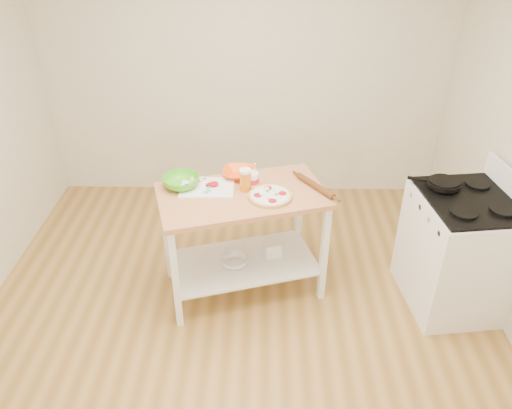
{
  "coord_description": "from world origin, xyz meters",
  "views": [
    {
      "loc": [
        0.19,
        -2.54,
        2.79
      ],
      "look_at": [
        0.13,
        0.6,
        0.82
      ],
      "focal_mm": 35.0,
      "sensor_mm": 36.0,
      "label": 1
    }
  ],
  "objects_px": {
    "skillet": "(443,183)",
    "prep_island": "(242,221)",
    "rolling_pin": "(315,186)",
    "shelf_glass_bowl": "(235,261)",
    "orange_bowl": "(239,173)",
    "yogurt_tub": "(252,180)",
    "pizza": "(270,196)",
    "beer_pint": "(245,180)",
    "cutting_board": "(207,187)",
    "gas_stove": "(457,251)",
    "shelf_bin": "(272,248)",
    "knife": "(187,185)",
    "green_bowl": "(181,182)",
    "spatula": "(209,189)"
  },
  "relations": [
    {
      "from": "rolling_pin",
      "to": "shelf_glass_bowl",
      "type": "xyz_separation_m",
      "value": [
        -0.61,
        -0.13,
        -0.63
      ]
    },
    {
      "from": "pizza",
      "to": "rolling_pin",
      "type": "xyz_separation_m",
      "value": [
        0.34,
        0.14,
        0.01
      ]
    },
    {
      "from": "cutting_board",
      "to": "beer_pint",
      "type": "distance_m",
      "value": 0.3
    },
    {
      "from": "pizza",
      "to": "rolling_pin",
      "type": "relative_size",
      "value": 0.8
    },
    {
      "from": "pizza",
      "to": "shelf_glass_bowl",
      "type": "relative_size",
      "value": 1.48
    },
    {
      "from": "skillet",
      "to": "prep_island",
      "type": "bearing_deg",
      "value": -158.45
    },
    {
      "from": "prep_island",
      "to": "pizza",
      "type": "relative_size",
      "value": 4.27
    },
    {
      "from": "knife",
      "to": "shelf_glass_bowl",
      "type": "distance_m",
      "value": 0.73
    },
    {
      "from": "spatula",
      "to": "knife",
      "type": "xyz_separation_m",
      "value": [
        -0.17,
        0.05,
        0.0
      ]
    },
    {
      "from": "pizza",
      "to": "rolling_pin",
      "type": "distance_m",
      "value": 0.37
    },
    {
      "from": "pizza",
      "to": "green_bowl",
      "type": "xyz_separation_m",
      "value": [
        -0.67,
        0.14,
        0.03
      ]
    },
    {
      "from": "beer_pint",
      "to": "shelf_bin",
      "type": "distance_m",
      "value": 0.7
    },
    {
      "from": "knife",
      "to": "shelf_bin",
      "type": "xyz_separation_m",
      "value": [
        0.65,
        0.01,
        -0.59
      ]
    },
    {
      "from": "prep_island",
      "to": "shelf_glass_bowl",
      "type": "xyz_separation_m",
      "value": [
        -0.07,
        -0.05,
        -0.36
      ]
    },
    {
      "from": "orange_bowl",
      "to": "skillet",
      "type": "bearing_deg",
      "value": -7.94
    },
    {
      "from": "prep_island",
      "to": "spatula",
      "type": "relative_size",
      "value": 9.12
    },
    {
      "from": "skillet",
      "to": "pizza",
      "type": "relative_size",
      "value": 1.16
    },
    {
      "from": "green_bowl",
      "to": "shelf_bin",
      "type": "bearing_deg",
      "value": 0.58
    },
    {
      "from": "cutting_board",
      "to": "shelf_glass_bowl",
      "type": "xyz_separation_m",
      "value": [
        0.2,
        -0.12,
        -0.61
      ]
    },
    {
      "from": "green_bowl",
      "to": "yogurt_tub",
      "type": "xyz_separation_m",
      "value": [
        0.53,
        0.01,
        0.02
      ]
    },
    {
      "from": "skillet",
      "to": "pizza",
      "type": "height_order",
      "value": "skillet"
    },
    {
      "from": "shelf_bin",
      "to": "gas_stove",
      "type": "bearing_deg",
      "value": -8.33
    },
    {
      "from": "rolling_pin",
      "to": "shelf_bin",
      "type": "height_order",
      "value": "rolling_pin"
    },
    {
      "from": "rolling_pin",
      "to": "shelf_glass_bowl",
      "type": "height_order",
      "value": "rolling_pin"
    },
    {
      "from": "prep_island",
      "to": "beer_pint",
      "type": "height_order",
      "value": "beer_pint"
    },
    {
      "from": "gas_stove",
      "to": "green_bowl",
      "type": "height_order",
      "value": "gas_stove"
    },
    {
      "from": "cutting_board",
      "to": "beer_pint",
      "type": "height_order",
      "value": "beer_pint"
    },
    {
      "from": "shelf_glass_bowl",
      "to": "yogurt_tub",
      "type": "bearing_deg",
      "value": 45.58
    },
    {
      "from": "orange_bowl",
      "to": "shelf_glass_bowl",
      "type": "distance_m",
      "value": 0.71
    },
    {
      "from": "orange_bowl",
      "to": "green_bowl",
      "type": "distance_m",
      "value": 0.46
    },
    {
      "from": "pizza",
      "to": "yogurt_tub",
      "type": "distance_m",
      "value": 0.21
    },
    {
      "from": "beer_pint",
      "to": "skillet",
      "type": "bearing_deg",
      "value": -0.16
    },
    {
      "from": "rolling_pin",
      "to": "yogurt_tub",
      "type": "bearing_deg",
      "value": 177.82
    },
    {
      "from": "knife",
      "to": "skillet",
      "type": "bearing_deg",
      "value": -39.85
    },
    {
      "from": "yogurt_tub",
      "to": "shelf_glass_bowl",
      "type": "distance_m",
      "value": 0.7
    },
    {
      "from": "skillet",
      "to": "orange_bowl",
      "type": "bearing_deg",
      "value": -168.13
    },
    {
      "from": "pizza",
      "to": "knife",
      "type": "bearing_deg",
      "value": 167.26
    },
    {
      "from": "yogurt_tub",
      "to": "shelf_glass_bowl",
      "type": "height_order",
      "value": "yogurt_tub"
    },
    {
      "from": "beer_pint",
      "to": "yogurt_tub",
      "type": "bearing_deg",
      "value": 44.39
    },
    {
      "from": "skillet",
      "to": "shelf_bin",
      "type": "bearing_deg",
      "value": -162.45
    },
    {
      "from": "gas_stove",
      "to": "skillet",
      "type": "xyz_separation_m",
      "value": [
        -0.16,
        0.16,
        0.5
      ]
    },
    {
      "from": "pizza",
      "to": "green_bowl",
      "type": "distance_m",
      "value": 0.68
    },
    {
      "from": "knife",
      "to": "rolling_pin",
      "type": "height_order",
      "value": "rolling_pin"
    },
    {
      "from": "rolling_pin",
      "to": "orange_bowl",
      "type": "bearing_deg",
      "value": 163.15
    },
    {
      "from": "spatula",
      "to": "orange_bowl",
      "type": "bearing_deg",
      "value": -8.52
    },
    {
      "from": "prep_island",
      "to": "cutting_board",
      "type": "distance_m",
      "value": 0.38
    },
    {
      "from": "prep_island",
      "to": "pizza",
      "type": "bearing_deg",
      "value": -15.03
    },
    {
      "from": "shelf_glass_bowl",
      "to": "shelf_bin",
      "type": "height_order",
      "value": "shelf_bin"
    },
    {
      "from": "skillet",
      "to": "shelf_glass_bowl",
      "type": "bearing_deg",
      "value": -156.84
    },
    {
      "from": "gas_stove",
      "to": "pizza",
      "type": "distance_m",
      "value": 1.5
    }
  ]
}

